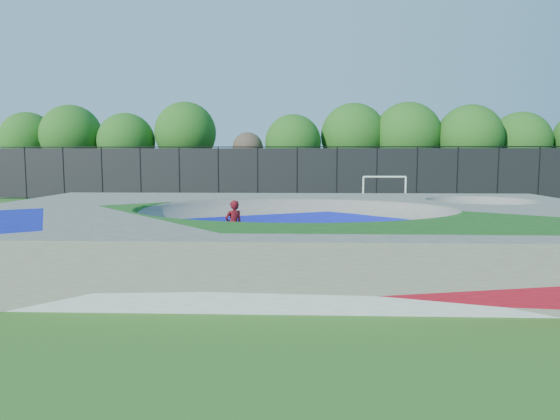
{
  "coord_description": "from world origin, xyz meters",
  "views": [
    {
      "loc": [
        0.1,
        -16.87,
        3.19
      ],
      "look_at": [
        -0.63,
        3.0,
        1.1
      ],
      "focal_mm": 32.0,
      "sensor_mm": 36.0,
      "label": 1
    }
  ],
  "objects": [
    {
      "name": "treeline",
      "position": [
        1.32,
        25.62,
        4.84
      ],
      "size": [
        51.89,
        7.06,
        7.85
      ],
      "color": "#443622",
      "rests_on": "ground"
    },
    {
      "name": "skater",
      "position": [
        -2.11,
        -0.02,
        0.87
      ],
      "size": [
        0.76,
        0.69,
        1.74
      ],
      "primitive_type": "imported",
      "rotation": [
        0.0,
        0.0,
        3.7
      ],
      "color": "red",
      "rests_on": "ground"
    },
    {
      "name": "soccer_goal",
      "position": [
        5.94,
        17.14,
        1.36
      ],
      "size": [
        2.97,
        0.12,
        1.96
      ],
      "color": "white",
      "rests_on": "ground"
    },
    {
      "name": "fence",
      "position": [
        0.0,
        21.0,
        2.1
      ],
      "size": [
        48.09,
        0.09,
        4.04
      ],
      "color": "black",
      "rests_on": "ground"
    },
    {
      "name": "skateboard",
      "position": [
        -2.11,
        -0.02,
        0.03
      ],
      "size": [
        0.76,
        0.64,
        0.05
      ],
      "primitive_type": "cube",
      "rotation": [
        0.0,
        0.0,
        0.63
      ],
      "color": "black",
      "rests_on": "ground"
    },
    {
      "name": "skate_deck",
      "position": [
        0.0,
        0.0,
        0.75
      ],
      "size": [
        22.0,
        14.0,
        1.5
      ],
      "primitive_type": "cube",
      "color": "gray",
      "rests_on": "ground"
    },
    {
      "name": "ground",
      "position": [
        0.0,
        0.0,
        0.0
      ],
      "size": [
        120.0,
        120.0,
        0.0
      ],
      "primitive_type": "plane",
      "color": "#2B5F1A",
      "rests_on": "ground"
    }
  ]
}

